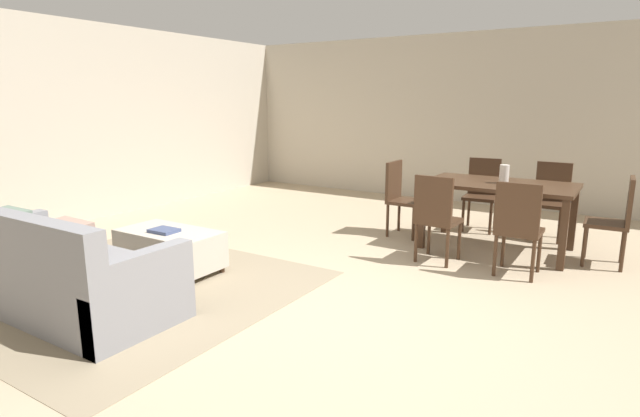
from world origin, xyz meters
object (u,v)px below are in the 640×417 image
(dining_chair_head_west, at_px, (400,194))
(vase_centerpiece, at_px, (504,174))
(ottoman_table, at_px, (170,248))
(dining_table, at_px, (499,191))
(dining_chair_far_right, at_px, (551,196))
(dining_chair_far_left, at_px, (482,190))
(dining_chair_near_right, at_px, (518,224))
(dining_chair_near_left, at_px, (436,214))
(dining_chair_head_east, at_px, (617,216))
(couch, at_px, (56,275))
(book_on_ottoman, at_px, (164,231))

(dining_chair_head_west, xyz_separation_m, vase_centerpiece, (1.22, -0.00, 0.34))
(ottoman_table, height_order, dining_table, dining_table)
(vase_centerpiece, bearing_deg, dining_chair_far_right, 66.29)
(ottoman_table, distance_m, dining_chair_far_left, 3.96)
(dining_chair_near_right, distance_m, dining_chair_far_right, 1.69)
(dining_chair_near_left, relative_size, dining_chair_head_east, 1.00)
(dining_chair_near_left, bearing_deg, dining_chair_near_right, 0.40)
(dining_chair_head_east, bearing_deg, dining_chair_far_left, 152.13)
(couch, xyz_separation_m, dining_chair_head_east, (3.72, 3.63, 0.23))
(dining_chair_near_right, relative_size, dining_chair_head_west, 1.00)
(couch, bearing_deg, vase_centerpiece, 54.09)
(dining_table, height_order, vase_centerpiece, vase_centerpiece)
(dining_table, height_order, dining_chair_head_west, dining_chair_head_west)
(dining_table, distance_m, dining_chair_near_left, 0.96)
(dining_chair_near_left, height_order, vase_centerpiece, vase_centerpiece)
(ottoman_table, bearing_deg, dining_chair_near_left, 37.75)
(dining_chair_near_right, relative_size, vase_centerpiece, 4.51)
(ottoman_table, relative_size, dining_chair_near_right, 1.12)
(dining_table, distance_m, dining_chair_far_right, 0.95)
(ottoman_table, distance_m, dining_chair_head_east, 4.46)
(book_on_ottoman, bearing_deg, dining_chair_head_west, 62.00)
(couch, xyz_separation_m, dining_chair_head_west, (1.40, 3.61, 0.23))
(dining_chair_far_left, relative_size, dining_chair_head_east, 1.00)
(couch, bearing_deg, book_on_ottoman, 87.62)
(ottoman_table, bearing_deg, dining_chair_far_right, 48.52)
(dining_chair_near_right, bearing_deg, dining_table, 114.40)
(dining_table, xyz_separation_m, dining_chair_head_west, (-1.17, -0.01, -0.15))
(couch, bearing_deg, dining_chair_near_left, 52.08)
(dining_chair_near_left, xyz_separation_m, dining_chair_near_right, (0.80, 0.01, 0.00))
(dining_chair_head_east, height_order, book_on_ottoman, dining_chair_head_east)
(dining_chair_far_left, bearing_deg, book_on_ottoman, -122.13)
(dining_chair_near_right, xyz_separation_m, vase_centerpiece, (-0.34, 0.84, 0.34))
(ottoman_table, xyz_separation_m, dining_chair_near_left, (2.11, 1.64, 0.29))
(book_on_ottoman, bearing_deg, dining_chair_near_left, 38.85)
(ottoman_table, height_order, dining_chair_far_right, dining_chair_far_right)
(dining_table, distance_m, dining_chair_head_west, 1.18)
(dining_chair_far_left, xyz_separation_m, vase_centerpiece, (0.44, -0.85, 0.34))
(dining_chair_near_right, height_order, dining_chair_far_right, same)
(dining_chair_near_right, bearing_deg, vase_centerpiece, 112.21)
(couch, height_order, dining_chair_near_left, dining_chair_near_left)
(dining_chair_head_east, distance_m, book_on_ottoman, 4.49)
(couch, height_order, dining_chair_far_right, dining_chair_far_right)
(couch, distance_m, dining_chair_far_left, 4.96)
(dining_chair_far_right, relative_size, vase_centerpiece, 4.51)
(dining_table, height_order, dining_chair_far_left, dining_chair_far_left)
(dining_chair_near_right, distance_m, dining_chair_head_west, 1.77)
(dining_table, bearing_deg, dining_chair_near_right, -65.60)
(dining_chair_near_left, height_order, book_on_ottoman, dining_chair_near_left)
(couch, relative_size, dining_table, 1.32)
(dining_chair_near_right, height_order, book_on_ottoman, dining_chair_near_right)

